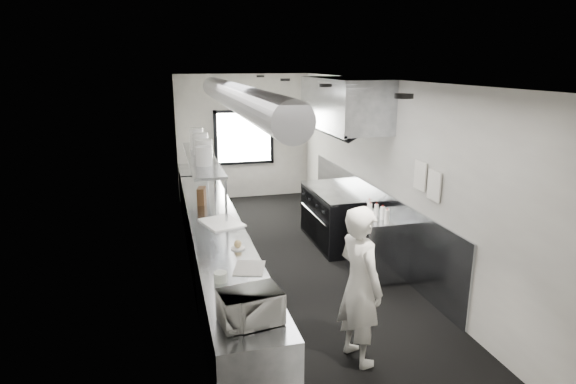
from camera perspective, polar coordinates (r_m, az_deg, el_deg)
floor at (r=7.57m, az=0.12°, el=-8.52°), size 3.00×8.00×0.01m
ceiling at (r=6.94m, az=0.13°, el=13.17°), size 3.00×8.00×0.01m
wall_back at (r=10.97m, az=-5.26°, el=6.51°), size 3.00×0.02×2.80m
wall_front at (r=3.63m, az=16.94°, el=-12.50°), size 3.00×0.02×2.80m
wall_left at (r=6.91m, az=-12.00°, el=1.08°), size 0.02×8.00×2.80m
wall_right at (r=7.64m, az=11.08°, el=2.47°), size 0.02×8.00×2.80m
wall_cladding at (r=8.11m, az=9.74°, el=-2.94°), size 0.03×5.50×1.10m
hvac_duct at (r=7.20m, az=-6.20°, el=11.17°), size 0.40×6.40×0.40m
service_window at (r=10.94m, az=-5.23°, el=6.48°), size 1.36×0.05×1.25m
exhaust_hood at (r=7.97m, az=6.59°, el=10.38°), size 0.81×2.20×0.88m
prep_counter at (r=6.75m, az=-8.33°, el=-7.58°), size 0.70×6.00×0.90m
pass_shelf at (r=7.87m, az=-10.20°, el=3.89°), size 0.45×3.00×0.68m
range at (r=8.33m, az=5.81°, el=-2.90°), size 0.88×1.60×0.94m
bottle_station at (r=7.16m, az=10.57°, el=-6.32°), size 0.65×0.80×0.90m
far_work_table at (r=10.25m, az=-10.73°, el=0.27°), size 0.70×1.20×0.90m
notice_sheet_a at (r=6.55m, az=15.44°, el=1.89°), size 0.02×0.28×0.38m
notice_sheet_b at (r=6.27m, az=16.98°, el=0.72°), size 0.02×0.28×0.38m
line_cook at (r=5.03m, az=8.54°, el=-10.91°), size 0.54×0.69×1.69m
microwave at (r=4.18m, az=-4.52°, el=-13.46°), size 0.53×0.43×0.29m
deli_tub_a at (r=4.49m, az=-7.44°, el=-12.72°), size 0.16×0.16×0.11m
deli_tub_b at (r=4.96m, az=-8.00°, el=-9.97°), size 0.15×0.15×0.10m
newspaper at (r=5.23m, az=-4.62°, el=-9.01°), size 0.41×0.47×0.01m
small_plate at (r=5.77m, az=-5.98°, el=-6.65°), size 0.20×0.20×0.01m
pastry at (r=5.75m, az=-6.00°, el=-6.17°), size 0.09×0.09×0.09m
cutting_board at (r=6.67m, az=-7.90°, el=-3.62°), size 0.62×0.72×0.02m
knife_block at (r=7.59m, az=-10.24°, el=-0.44°), size 0.16×0.26×0.26m
plate_stack_a at (r=7.17m, az=-10.02°, el=4.25°), size 0.29×0.29×0.28m
plate_stack_b at (r=7.53m, az=-9.93°, el=4.92°), size 0.26×0.26×0.32m
plate_stack_c at (r=8.03m, az=-10.35°, el=5.64°), size 0.29×0.29×0.35m
plate_stack_d at (r=8.57m, az=-10.83°, el=6.27°), size 0.28×0.28×0.37m
squeeze_bottle_a at (r=6.70m, az=11.68°, el=-2.90°), size 0.07×0.07×0.20m
squeeze_bottle_b at (r=6.87m, az=11.16°, el=-2.48°), size 0.06×0.06×0.19m
squeeze_bottle_c at (r=7.01m, az=10.45°, el=-2.14°), size 0.06×0.06×0.18m
squeeze_bottle_d at (r=7.07m, az=9.74°, el=-2.00°), size 0.07×0.07×0.16m
squeeze_bottle_e at (r=7.23m, az=9.63°, el=-1.56°), size 0.08×0.08×0.17m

